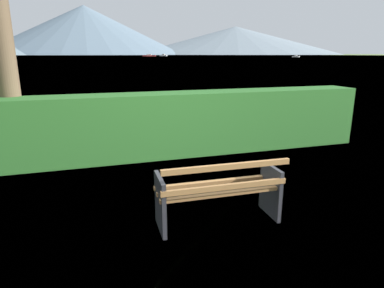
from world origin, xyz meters
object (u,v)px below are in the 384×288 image
object	(u,v)px
park_bench	(219,192)
tender_far	(296,56)
sailboat_mid	(163,55)
fishing_boat_near	(149,56)

from	to	relation	value
park_bench	tender_far	xyz separation A→B (m)	(110.60, 161.57, 0.00)
park_bench	sailboat_mid	xyz separation A→B (m)	(54.80, 251.00, 0.15)
sailboat_mid	tender_far	world-z (taller)	sailboat_mid
tender_far	fishing_boat_near	bearing A→B (deg)	135.83
fishing_boat_near	sailboat_mid	size ratio (longest dim) A/B	1.68
tender_far	sailboat_mid	bearing A→B (deg)	121.96
park_bench	tender_far	size ratio (longest dim) A/B	0.38
park_bench	fishing_boat_near	bearing A→B (deg)	80.11
sailboat_mid	fishing_boat_near	bearing A→B (deg)	-125.01
sailboat_mid	tender_far	distance (m)	105.41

